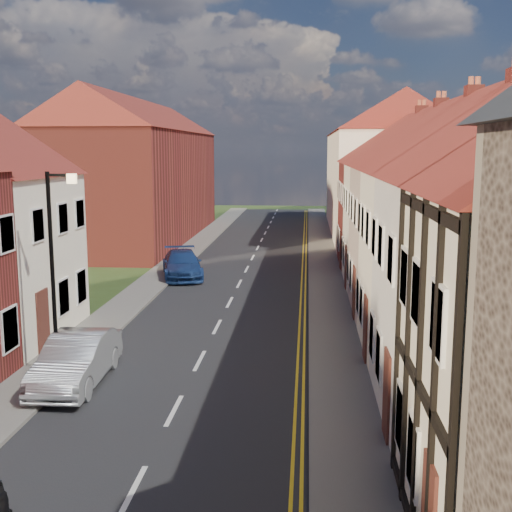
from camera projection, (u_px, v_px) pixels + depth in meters
road at (230, 302)px, 28.49m from camera, size 7.00×90.00×0.02m
pavement_left at (133, 300)px, 28.83m from camera, size 1.80×90.00×0.12m
pavement_right at (329, 303)px, 28.13m from camera, size 1.80×90.00×0.12m
cottage_r_cream_mid at (491, 220)px, 20.62m from camera, size 8.30×5.20×9.00m
cottage_r_pink at (454, 206)px, 25.93m from camera, size 8.30×6.00×9.00m
cottage_r_white_far at (429, 196)px, 31.24m from camera, size 8.30×5.20×9.00m
cottage_r_cream_far at (411, 189)px, 36.55m from camera, size 8.30×6.00×9.00m
block_right_far at (382, 168)px, 51.46m from camera, size 8.30×24.20×10.50m
block_left_far at (138, 169)px, 48.02m from camera, size 8.30×24.20×10.50m
lamppost at (55, 262)px, 18.38m from camera, size 0.88×0.15×6.00m
car_mid at (77, 360)px, 18.50m from camera, size 1.67×4.48×1.46m
car_far at (182, 264)px, 34.02m from camera, size 3.14×5.21×1.41m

